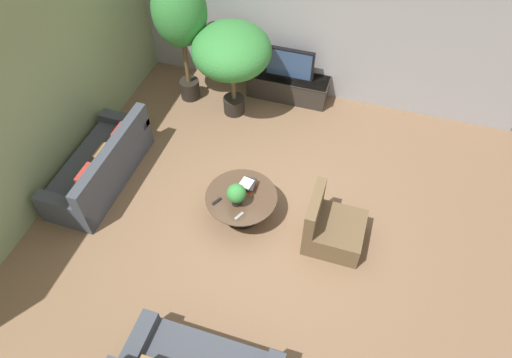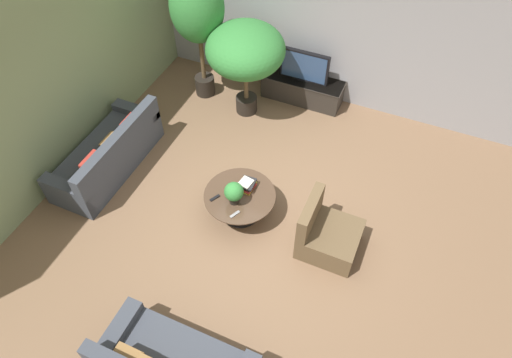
% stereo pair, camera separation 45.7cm
% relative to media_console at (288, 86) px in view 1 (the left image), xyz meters
% --- Properties ---
extents(ground_plane, '(24.00, 24.00, 0.00)m').
position_rel_media_console_xyz_m(ground_plane, '(0.34, -2.94, -0.24)').
color(ground_plane, brown).
extents(back_wall_stone, '(7.40, 0.12, 3.00)m').
position_rel_media_console_xyz_m(back_wall_stone, '(0.34, 0.32, 1.26)').
color(back_wall_stone, '#939399').
rests_on(back_wall_stone, ground).
extents(side_wall_left, '(0.12, 7.40, 3.00)m').
position_rel_media_console_xyz_m(side_wall_left, '(-2.92, -2.74, 1.26)').
color(side_wall_left, gray).
rests_on(side_wall_left, ground).
extents(media_console, '(1.52, 0.50, 0.46)m').
position_rel_media_console_xyz_m(media_console, '(0.00, 0.00, 0.00)').
color(media_console, '#2D2823').
rests_on(media_console, ground).
extents(television, '(0.90, 0.13, 0.58)m').
position_rel_media_console_xyz_m(television, '(0.00, -0.00, 0.51)').
color(television, black).
rests_on(television, media_console).
extents(coffee_table, '(1.05, 1.05, 0.44)m').
position_rel_media_console_xyz_m(coffee_table, '(0.07, -2.91, 0.06)').
color(coffee_table, black).
rests_on(coffee_table, ground).
extents(couch_by_wall, '(0.84, 2.05, 0.84)m').
position_rel_media_console_xyz_m(couch_by_wall, '(-2.27, -2.91, 0.04)').
color(couch_by_wall, '#3D424C').
rests_on(couch_by_wall, ground).
extents(armchair_wicker, '(0.80, 0.76, 0.86)m').
position_rel_media_console_xyz_m(armchair_wicker, '(1.42, -2.95, 0.03)').
color(armchair_wicker, brown).
rests_on(armchair_wicker, ground).
extents(potted_palm_tall, '(0.91, 0.91, 2.38)m').
position_rel_media_console_xyz_m(potted_palm_tall, '(-1.76, -0.56, 1.45)').
color(potted_palm_tall, black).
rests_on(potted_palm_tall, ground).
extents(potted_palm_corner, '(1.33, 1.33, 1.73)m').
position_rel_media_console_xyz_m(potted_palm_corner, '(-0.83, -0.71, 1.03)').
color(potted_palm_corner, black).
rests_on(potted_palm_corner, ground).
extents(potted_plant_tabletop, '(0.28, 0.28, 0.37)m').
position_rel_media_console_xyz_m(potted_plant_tabletop, '(0.05, -3.05, 0.40)').
color(potted_plant_tabletop, black).
rests_on(potted_plant_tabletop, coffee_table).
extents(book_stack, '(0.25, 0.28, 0.13)m').
position_rel_media_console_xyz_m(book_stack, '(0.11, -2.73, 0.26)').
color(book_stack, gold).
rests_on(book_stack, coffee_table).
extents(remote_black, '(0.11, 0.16, 0.02)m').
position_rel_media_console_xyz_m(remote_black, '(-0.23, -3.11, 0.20)').
color(remote_black, black).
rests_on(remote_black, coffee_table).
extents(remote_silver, '(0.11, 0.16, 0.02)m').
position_rel_media_console_xyz_m(remote_silver, '(0.16, -3.26, 0.20)').
color(remote_silver, gray).
rests_on(remote_silver, coffee_table).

